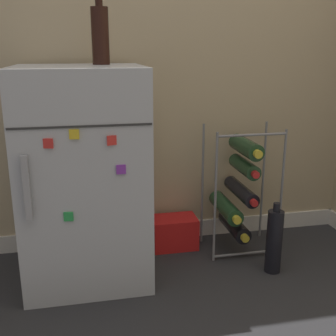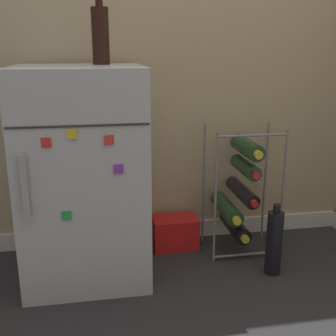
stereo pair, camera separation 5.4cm
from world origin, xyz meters
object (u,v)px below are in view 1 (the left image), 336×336
at_px(loose_bottle_floor, 274,241).
at_px(soda_box, 175,232).
at_px(mini_fridge, 84,176).
at_px(fridge_top_bottle, 100,35).
at_px(wine_rack, 238,190).

bearing_deg(loose_bottle_floor, soda_box, 139.40).
relative_size(mini_fridge, fridge_top_bottle, 3.42).
distance_m(soda_box, fridge_top_bottle, 1.04).
relative_size(soda_box, fridge_top_bottle, 0.84).
height_order(fridge_top_bottle, loose_bottle_floor, fridge_top_bottle).
bearing_deg(fridge_top_bottle, soda_box, 14.28).
relative_size(mini_fridge, soda_box, 4.07).
bearing_deg(mini_fridge, wine_rack, 6.99).
relative_size(wine_rack, loose_bottle_floor, 1.89).
bearing_deg(mini_fridge, soda_box, 21.13).
distance_m(fridge_top_bottle, loose_bottle_floor, 1.19).
height_order(mini_fridge, fridge_top_bottle, fridge_top_bottle).
bearing_deg(wine_rack, soda_box, 165.44).
height_order(wine_rack, soda_box, wine_rack).
distance_m(wine_rack, fridge_top_bottle, 0.98).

